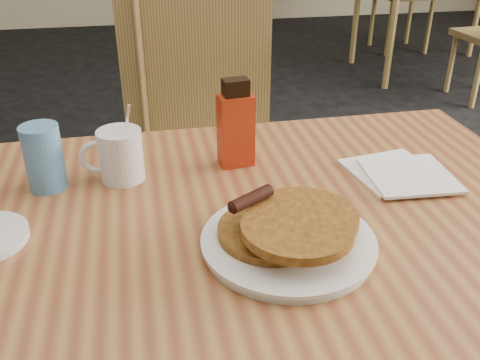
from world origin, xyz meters
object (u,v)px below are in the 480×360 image
main_table (241,236)px  coffee_mug (119,154)px  chair_main_far (202,128)px  pancake_plate (289,234)px  syrup_bottle (236,126)px  blue_tumbler (44,157)px

main_table → coffee_mug: 0.28m
chair_main_far → pancake_plate: (0.04, -0.83, 0.17)m
pancake_plate → main_table: bearing=118.3°
chair_main_far → coffee_mug: (-0.22, -0.55, 0.19)m
syrup_bottle → coffee_mug: bearing=178.1°
syrup_bottle → blue_tumbler: (-0.36, -0.03, -0.02)m
coffee_mug → chair_main_far: bearing=63.9°
syrup_bottle → chair_main_far: bearing=84.0°
main_table → chair_main_far: size_ratio=1.22×
blue_tumbler → pancake_plate: bearing=-34.7°
pancake_plate → coffee_mug: coffee_mug is taller
main_table → chair_main_far: (0.02, 0.72, -0.10)m
pancake_plate → syrup_bottle: 0.31m
main_table → pancake_plate: size_ratio=4.56×
main_table → pancake_plate: (0.06, -0.10, 0.07)m
pancake_plate → blue_tumbler: (-0.39, 0.27, 0.04)m
syrup_bottle → blue_tumbler: 0.36m
chair_main_far → blue_tumbler: (-0.35, -0.55, 0.20)m
main_table → blue_tumbler: bearing=153.4°
coffee_mug → pancake_plate: bearing=-51.8°
blue_tumbler → coffee_mug: bearing=3.5°
syrup_bottle → blue_tumbler: size_ratio=1.45×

